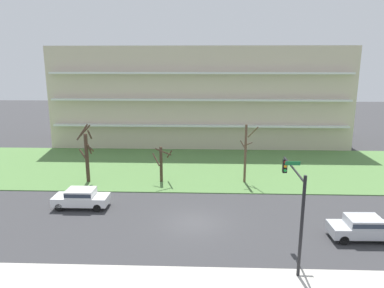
{
  "coord_description": "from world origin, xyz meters",
  "views": [
    {
      "loc": [
        0.73,
        -24.39,
        11.78
      ],
      "look_at": [
        -0.41,
        6.0,
        4.59
      ],
      "focal_mm": 33.45,
      "sensor_mm": 36.0,
      "label": 1
    }
  ],
  "objects_px": {
    "tree_far_left": "(87,154)",
    "tree_left": "(162,163)",
    "sedan_silver_center_left": "(363,227)",
    "traffic_signal_mast": "(295,197)",
    "sedan_white_near_left": "(81,197)",
    "tree_center": "(246,152)"
  },
  "relations": [
    {
      "from": "sedan_white_near_left",
      "to": "sedan_silver_center_left",
      "type": "xyz_separation_m",
      "value": [
        20.66,
        -4.5,
        0.0
      ]
    },
    {
      "from": "sedan_silver_center_left",
      "to": "tree_far_left",
      "type": "bearing_deg",
      "value": 152.95
    },
    {
      "from": "tree_far_left",
      "to": "traffic_signal_mast",
      "type": "xyz_separation_m",
      "value": [
        16.66,
        -13.53,
        1.2
      ]
    },
    {
      "from": "sedan_white_near_left",
      "to": "tree_left",
      "type": "bearing_deg",
      "value": -132.46
    },
    {
      "from": "sedan_silver_center_left",
      "to": "sedan_white_near_left",
      "type": "bearing_deg",
      "value": 166.49
    },
    {
      "from": "tree_far_left",
      "to": "sedan_white_near_left",
      "type": "height_order",
      "value": "tree_far_left"
    },
    {
      "from": "tree_far_left",
      "to": "sedan_silver_center_left",
      "type": "bearing_deg",
      "value": -25.83
    },
    {
      "from": "tree_center",
      "to": "sedan_silver_center_left",
      "type": "bearing_deg",
      "value": -59.05
    },
    {
      "from": "tree_center",
      "to": "traffic_signal_mast",
      "type": "relative_size",
      "value": 0.97
    },
    {
      "from": "tree_far_left",
      "to": "sedan_white_near_left",
      "type": "distance_m",
      "value": 6.66
    },
    {
      "from": "tree_far_left",
      "to": "tree_left",
      "type": "relative_size",
      "value": 1.53
    },
    {
      "from": "tree_left",
      "to": "traffic_signal_mast",
      "type": "xyz_separation_m",
      "value": [
        9.41,
        -13.72,
        2.05
      ]
    },
    {
      "from": "tree_center",
      "to": "tree_left",
      "type": "bearing_deg",
      "value": -178.17
    },
    {
      "from": "traffic_signal_mast",
      "to": "tree_center",
      "type": "bearing_deg",
      "value": 95.14
    },
    {
      "from": "sedan_white_near_left",
      "to": "traffic_signal_mast",
      "type": "distance_m",
      "value": 17.22
    },
    {
      "from": "sedan_silver_center_left",
      "to": "tree_left",
      "type": "bearing_deg",
      "value": 142.51
    },
    {
      "from": "sedan_silver_center_left",
      "to": "traffic_signal_mast",
      "type": "distance_m",
      "value": 6.91
    },
    {
      "from": "tree_left",
      "to": "tree_center",
      "type": "relative_size",
      "value": 0.64
    },
    {
      "from": "tree_left",
      "to": "tree_far_left",
      "type": "bearing_deg",
      "value": -178.5
    },
    {
      "from": "tree_center",
      "to": "sedan_silver_center_left",
      "type": "distance_m",
      "value": 13.17
    },
    {
      "from": "tree_far_left",
      "to": "tree_left",
      "type": "height_order",
      "value": "tree_far_left"
    },
    {
      "from": "sedan_silver_center_left",
      "to": "traffic_signal_mast",
      "type": "bearing_deg",
      "value": -153.51
    }
  ]
}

